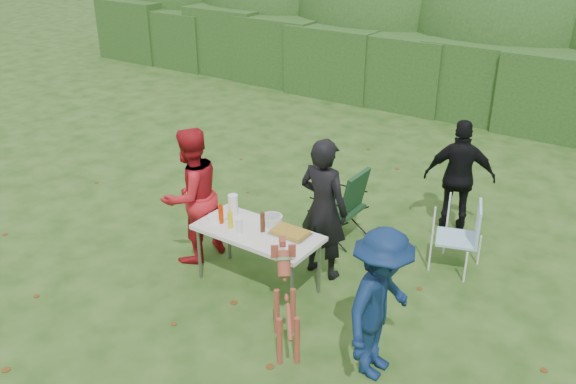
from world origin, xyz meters
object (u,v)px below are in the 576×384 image
Objects in this scene: camping_chair at (339,203)px; mustard_bottle at (230,220)px; ketchup_bottle at (221,215)px; beer_bottle at (263,222)px; child at (380,305)px; lawn_chair at (457,236)px; person_cook at (323,209)px; person_black_puffy at (459,177)px; dog at (286,310)px; folding_table at (257,235)px; paper_towel_roll at (233,205)px; person_red_jacket at (191,196)px.

camping_chair is 5.22× the size of mustard_bottle.
beer_bottle is (0.53, 0.11, 0.01)m from ketchup_bottle.
camping_chair is (-1.67, 2.09, -0.26)m from child.
lawn_chair is at bearing 1.78° from child.
beer_bottle is (-0.42, -0.64, -0.03)m from person_cook.
camping_chair is 1.15× the size of lawn_chair.
dog is at bearing 59.74° from person_black_puffy.
camping_chair is 1.79m from ketchup_bottle.
beer_bottle is at bearing 21.05° from mustard_bottle.
paper_towel_roll is at bearing 161.11° from folding_table.
person_red_jacket is 1.80× the size of dog.
person_cook is at bearing 119.37° from person_red_jacket.
beer_bottle is (-0.13, -1.52, 0.34)m from camping_chair.
paper_towel_roll is at bearing 18.34° from dog.
folding_table is at bearing 24.91° from lawn_chair.
lawn_chair is at bearing -58.14° from dog.
beer_bottle is at bearing 96.39° from person_red_jacket.
person_black_puffy is at bearing 144.25° from person_red_jacket.
paper_towel_roll reaches higher than beer_bottle.
lawn_chair is at bearing 88.95° from person_black_puffy.
person_cook reaches higher than folding_table.
dog is at bearing 102.56° from child.
lawn_chair is 4.14× the size of ketchup_bottle.
person_red_jacket is 3.00m from child.
beer_bottle is (-1.73, -1.69, 0.40)m from lawn_chair.
folding_table is 0.85× the size of person_red_jacket.
person_black_puffy is 1.55× the size of camping_chair.
mustard_bottle is (-0.31, -0.11, 0.15)m from folding_table.
person_cook is 1.68m from person_red_jacket.
person_red_jacket is 3.63m from person_black_puffy.
ketchup_bottle is at bearing 84.65° from person_red_jacket.
lawn_chair is 2.80m from paper_towel_roll.
lawn_chair is at bearing 127.95° from person_red_jacket.
person_cook reaches higher than camping_chair.
person_black_puffy is (2.50, 2.62, -0.07)m from person_red_jacket.
folding_table is 0.36m from mustard_bottle.
mustard_bottle is (-0.79, -0.78, -0.05)m from person_cook.
child is 2.29m from lawn_chair.
lawn_chair is 3.79× the size of beer_bottle.
person_black_puffy is 1.09m from lawn_chair.
paper_towel_roll is (-0.69, -1.38, 0.35)m from camping_chair.
child reaches higher than mustard_bottle.
person_black_puffy is 7.36× the size of ketchup_bottle.
child is at bearing -116.46° from dog.
paper_towel_roll is (-2.29, -1.55, 0.41)m from lawn_chair.
folding_table is 0.19m from beer_bottle.
person_cook reaches higher than paper_towel_roll.
person_red_jacket is 1.99m from camping_chair.
dog is 1.60m from ketchup_bottle.
folding_table is 2.49m from lawn_chair.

